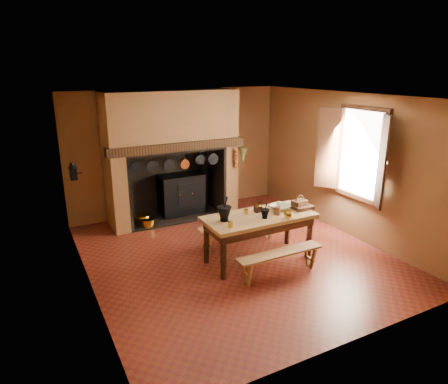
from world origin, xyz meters
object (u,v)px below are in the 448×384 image
iron_range (182,193)px  wicker_basket (299,204)px  work_table (259,223)px  coffee_grinder (258,208)px  mixing_bowl (280,207)px  bench_front (280,258)px

iron_range → wicker_basket: (1.16, -2.80, 0.43)m
iron_range → work_table: size_ratio=0.83×
iron_range → coffee_grinder: iron_range is taller
coffee_grinder → mixing_bowl: bearing=-5.0°
work_table → iron_range: bearing=96.4°
bench_front → mixing_bowl: 1.03m
mixing_bowl → work_table: bearing=-170.8°
work_table → wicker_basket: wicker_basket is taller
bench_front → coffee_grinder: coffee_grinder is taller
coffee_grinder → work_table: bearing=-108.1°
work_table → wicker_basket: bearing=-0.3°
bench_front → mixing_bowl: bearing=56.5°
iron_range → bench_front: iron_range is taller
mixing_bowl → coffee_grinder: bearing=168.6°
wicker_basket → work_table: bearing=171.1°
work_table → coffee_grinder: 0.27m
iron_range → work_table: iron_range is taller
mixing_bowl → wicker_basket: bearing=-12.8°
work_table → coffee_grinder: (0.07, 0.16, 0.20)m
coffee_grinder → wicker_basket: size_ratio=0.64×
coffee_grinder → bench_front: bearing=-88.8°
work_table → bench_front: 0.75m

